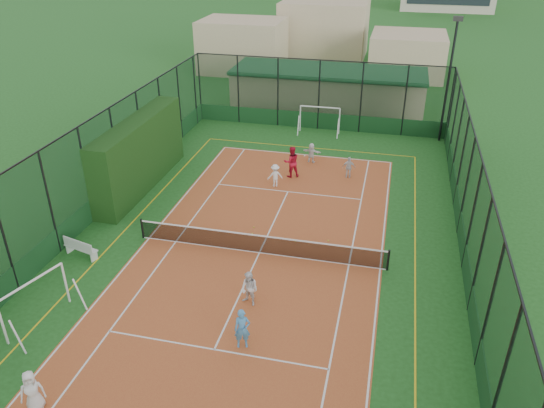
{
  "coord_description": "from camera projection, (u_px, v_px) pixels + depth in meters",
  "views": [
    {
      "loc": [
        5.29,
        -19.72,
        13.53
      ],
      "look_at": [
        -0.02,
        2.61,
        1.2
      ],
      "focal_mm": 35.0,
      "sensor_mm": 36.0,
      "label": 1
    }
  ],
  "objects": [
    {
      "name": "child_near_right",
      "position": [
        249.0,
        289.0,
        20.79
      ],
      "size": [
        0.88,
        0.79,
        1.49
      ],
      "primitive_type": "imported",
      "rotation": [
        0.0,
        0.0,
        -0.38
      ],
      "color": "silver",
      "rests_on": "court_slab"
    },
    {
      "name": "futsal_goal_far",
      "position": [
        320.0,
        120.0,
        37.82
      ],
      "size": [
        2.92,
        0.87,
        1.88
      ],
      "primitive_type": null,
      "rotation": [
        0.0,
        0.0,
        0.01
      ],
      "color": "white",
      "rests_on": "ground"
    },
    {
      "name": "child_far_left",
      "position": [
        275.0,
        175.0,
        30.17
      ],
      "size": [
        1.0,
        0.82,
        1.35
      ],
      "primitive_type": "imported",
      "rotation": [
        0.0,
        0.0,
        3.57
      ],
      "color": "white",
      "rests_on": "court_slab"
    },
    {
      "name": "child_near_left",
      "position": [
        32.0,
        391.0,
        16.25
      ],
      "size": [
        0.88,
        0.81,
        1.51
      ],
      "primitive_type": "imported",
      "rotation": [
        0.0,
        0.0,
        0.58
      ],
      "color": "white",
      "rests_on": "court_slab"
    },
    {
      "name": "futsal_goal_near",
      "position": [
        36.0,
        302.0,
        19.79
      ],
      "size": [
        2.99,
        1.65,
        1.86
      ],
      "primitive_type": null,
      "rotation": [
        0.0,
        0.0,
        1.27
      ],
      "color": "white",
      "rests_on": "ground"
    },
    {
      "name": "tennis_balls",
      "position": [
        282.0,
        236.0,
        25.6
      ],
      "size": [
        3.84,
        0.89,
        0.07
      ],
      "color": "#CCE033",
      "rests_on": "court_slab"
    },
    {
      "name": "clubhouse",
      "position": [
        328.0,
        89.0,
        42.49
      ],
      "size": [
        15.2,
        7.2,
        3.15
      ],
      "primitive_type": null,
      "color": "tan",
      "rests_on": "ground"
    },
    {
      "name": "ground",
      "position": [
        259.0,
        253.0,
        24.38
      ],
      "size": [
        300.0,
        300.0,
        0.0
      ],
      "primitive_type": "plane",
      "color": "#1E4E1B",
      "rests_on": "ground"
    },
    {
      "name": "court_slab",
      "position": [
        259.0,
        253.0,
        24.38
      ],
      "size": [
        11.17,
        23.97,
        0.01
      ],
      "primitive_type": "cube",
      "color": "#A23F24",
      "rests_on": "ground"
    },
    {
      "name": "hedge_left",
      "position": [
        140.0,
        154.0,
        29.69
      ],
      "size": [
        1.35,
        8.99,
        3.93
      ],
      "primitive_type": "cube",
      "color": "black",
      "rests_on": "ground"
    },
    {
      "name": "perimeter_fence",
      "position": [
        259.0,
        205.0,
        23.2
      ],
      "size": [
        18.12,
        34.12,
        5.0
      ],
      "primitive_type": null,
      "color": "black",
      "rests_on": "ground"
    },
    {
      "name": "floodlight_ne",
      "position": [
        448.0,
        82.0,
        34.91
      ],
      "size": [
        0.6,
        0.26,
        8.25
      ],
      "primitive_type": null,
      "color": "black",
      "rests_on": "ground"
    },
    {
      "name": "coach",
      "position": [
        291.0,
        162.0,
        31.21
      ],
      "size": [
        1.14,
        1.05,
        1.9
      ],
      "primitive_type": "imported",
      "rotation": [
        0.0,
        0.0,
        3.6
      ],
      "color": "red",
      "rests_on": "court_slab"
    },
    {
      "name": "white_bench",
      "position": [
        81.0,
        247.0,
        23.94
      ],
      "size": [
        1.79,
        0.9,
        0.97
      ],
      "primitive_type": null,
      "rotation": [
        0.0,
        0.0,
        -0.26
      ],
      "color": "white",
      "rests_on": "ground"
    },
    {
      "name": "tennis_net",
      "position": [
        259.0,
        243.0,
        24.13
      ],
      "size": [
        11.67,
        0.12,
        1.06
      ],
      "primitive_type": null,
      "color": "black",
      "rests_on": "ground"
    },
    {
      "name": "child_near_mid",
      "position": [
        242.0,
        329.0,
        18.69
      ],
      "size": [
        0.67,
        0.54,
        1.58
      ],
      "primitive_type": "imported",
      "rotation": [
        0.0,
        0.0,
        0.33
      ],
      "color": "#4892CE",
      "rests_on": "court_slab"
    },
    {
      "name": "child_far_right",
      "position": [
        349.0,
        167.0,
        31.22
      ],
      "size": [
        0.78,
        0.37,
        1.3
      ],
      "primitive_type": "imported",
      "rotation": [
        0.0,
        0.0,
        3.22
      ],
      "color": "silver",
      "rests_on": "court_slab"
    },
    {
      "name": "child_far_back",
      "position": [
        311.0,
        153.0,
        33.24
      ],
      "size": [
        1.2,
        0.52,
        1.26
      ],
      "primitive_type": "imported",
      "rotation": [
        0.0,
        0.0,
        3.01
      ],
      "color": "white",
      "rests_on": "court_slab"
    }
  ]
}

